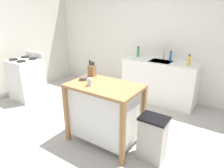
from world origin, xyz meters
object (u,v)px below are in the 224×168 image
at_px(bowl_ceramic_wide, 83,78).
at_px(bottle_spray_cleaner, 138,52).
at_px(drinking_cup, 90,82).
at_px(trash_bin, 153,138).
at_px(kitchen_island, 105,111).
at_px(knife_block, 92,70).
at_px(bottle_hand_soap, 189,61).
at_px(bottle_dish_soap, 171,56).
at_px(stove, 26,79).
at_px(sink_faucet, 164,55).

bearing_deg(bowl_ceramic_wide, bottle_spray_cleaner, 92.05).
relative_size(drinking_cup, trash_bin, 0.17).
distance_m(kitchen_island, knife_block, 0.68).
xyz_separation_m(trash_bin, bottle_hand_soap, (-0.05, 1.75, 0.69)).
xyz_separation_m(bottle_dish_soap, bottle_hand_soap, (0.41, -0.17, 0.00)).
height_order(drinking_cup, bottle_spray_cleaner, bottle_spray_cleaner).
relative_size(bowl_ceramic_wide, stove, 0.12).
relative_size(knife_block, bowl_ceramic_wide, 2.05).
relative_size(kitchen_island, bottle_dish_soap, 4.77).
bearing_deg(bottle_hand_soap, bottle_spray_cleaner, 171.35).
bearing_deg(trash_bin, sink_faucet, 107.34).
relative_size(kitchen_island, bowl_ceramic_wide, 8.56).
bearing_deg(kitchen_island, knife_block, 150.27).
bearing_deg(drinking_cup, kitchen_island, 41.08).
xyz_separation_m(kitchen_island, knife_block, (-0.40, 0.23, 0.50)).
xyz_separation_m(kitchen_island, bottle_spray_cleaner, (-0.45, 1.96, 0.50)).
bearing_deg(bottle_dish_soap, trash_bin, -76.68).
relative_size(kitchen_island, stove, 1.01).
distance_m(bottle_dish_soap, bottle_hand_soap, 0.44).
bearing_deg(drinking_cup, trash_bin, 10.18).
bearing_deg(drinking_cup, sink_faucet, 82.21).
xyz_separation_m(knife_block, bottle_spray_cleaner, (-0.05, 1.73, -0.00)).
distance_m(knife_block, trash_bin, 1.37).
xyz_separation_m(bowl_ceramic_wide, sink_faucet, (0.52, 2.00, 0.06)).
relative_size(drinking_cup, bottle_spray_cleaner, 0.45).
distance_m(knife_block, bottle_hand_soap, 1.91).
distance_m(bottle_spray_cleaner, stove, 2.59).
bearing_deg(trash_bin, stove, 174.47).
distance_m(bottle_spray_cleaner, bottle_hand_soap, 1.18).
bearing_deg(knife_block, bottle_spray_cleaner, 91.77).
height_order(bowl_ceramic_wide, stove, stove).
bearing_deg(bowl_ceramic_wide, sink_faucet, 75.37).
relative_size(bowl_ceramic_wide, bottle_spray_cleaner, 0.51).
xyz_separation_m(trash_bin, sink_faucet, (-0.62, 1.97, 0.70)).
relative_size(trash_bin, bottle_dish_soap, 2.91).
relative_size(kitchen_island, bottle_hand_soap, 4.72).
height_order(trash_bin, bottle_spray_cleaner, bottle_spray_cleaner).
relative_size(bottle_spray_cleaner, bottle_dish_soap, 1.09).
xyz_separation_m(kitchen_island, drinking_cup, (-0.15, -0.13, 0.46)).
xyz_separation_m(sink_faucet, bottle_hand_soap, (0.57, -0.22, -0.01)).
relative_size(bowl_ceramic_wide, bottle_dish_soap, 0.56).
relative_size(bottle_dish_soap, stove, 0.21).
relative_size(kitchen_island, knife_block, 4.18).
height_order(trash_bin, bottle_dish_soap, bottle_dish_soap).
height_order(knife_block, bottle_hand_soap, knife_block).
bearing_deg(trash_bin, bottle_hand_soap, 91.54).
xyz_separation_m(kitchen_island, sink_faucet, (0.14, 2.00, 0.50)).
xyz_separation_m(bottle_spray_cleaner, stove, (-1.94, -1.62, -0.56)).
distance_m(kitchen_island, stove, 2.42).
height_order(kitchen_island, bowl_ceramic_wide, bowl_ceramic_wide).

